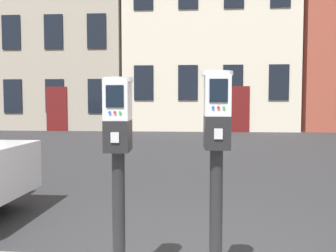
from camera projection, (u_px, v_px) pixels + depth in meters
The scene contains 4 objects.
parking_meter_near_kerb at pixel (118, 142), 2.68m from camera, with size 0.22×0.26×1.45m.
parking_meter_twin_adjacent at pixel (217, 139), 2.63m from camera, with size 0.22×0.26×1.49m.
townhouse_cream_stone at pixel (73, 44), 20.69m from camera, with size 6.17×5.63×9.04m.
townhouse_brick_corner at pixel (209, 10), 20.18m from camera, with size 8.21×5.99×12.38m.
Camera 1 is at (0.14, -2.89, 1.43)m, focal length 40.96 mm.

